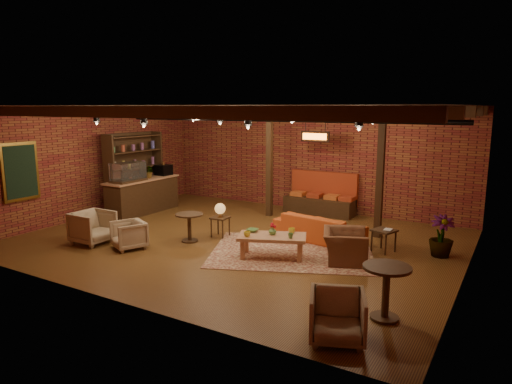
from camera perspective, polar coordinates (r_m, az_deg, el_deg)
The scene contains 29 objects.
floor at distance 11.10m, azimuth -2.17°, elevation -6.03°, with size 10.00×10.00×0.00m, color #3F230F.
ceiling at distance 10.64m, azimuth -2.29°, elevation 10.72°, with size 10.00×8.00×0.02m, color black.
wall_back at distance 14.25m, azimuth 6.55°, elevation 4.18°, with size 10.00×0.02×3.20m, color maroon.
wall_front at distance 7.76m, azimuth -18.47°, elevation -1.65°, with size 10.00×0.02×3.20m, color maroon.
wall_left at distance 14.09m, azimuth -19.61°, elevation 3.56°, with size 0.02×8.00×3.20m, color maroon.
wall_right at distance 9.10m, azimuth 25.25°, elevation -0.38°, with size 0.02×8.00×3.20m, color maroon.
ceiling_beams at distance 10.64m, azimuth -2.29°, elevation 10.08°, with size 9.80×6.40×0.22m, color #301E10, non-canonical shape.
ceiling_pipe at distance 12.02m, azimuth 1.92°, elevation 9.04°, with size 0.12×0.12×9.60m, color black.
post_left at distance 13.27m, azimuth 1.69°, elevation 3.77°, with size 0.16×0.16×3.20m, color #301E10.
post_right at distance 11.44m, azimuth 15.27°, elevation 2.31°, with size 0.16×0.16×3.20m, color #301E10.
service_counter at distance 14.21m, azimuth -13.99°, elevation 0.65°, with size 0.80×2.50×1.60m, color #301E10, non-canonical shape.
plant_counter at distance 14.22m, azimuth -13.22°, elevation 2.41°, with size 0.35×0.39×0.30m, color #337F33.
shelving_hutch at distance 14.50m, azimuth -14.92°, elevation 2.40°, with size 0.52×2.00×2.40m, color #301E10, non-canonical shape.
chalkboard_menu at distance 12.69m, azimuth -27.37°, elevation 2.28°, with size 0.08×0.96×1.46m, color black.
banquette at distance 13.78m, azimuth 7.96°, elevation -0.71°, with size 2.10×0.70×1.00m, color #A5371B, non-canonical shape.
service_sign at distance 13.13m, azimuth 7.40°, elevation 6.90°, with size 0.86×0.06×0.30m, color orange.
ceiling_spotlights at distance 10.64m, azimuth -2.28°, elevation 8.89°, with size 6.40×4.40×0.28m, color black, non-canonical shape.
rug at distance 10.27m, azimuth 4.50°, elevation -7.40°, with size 3.50×2.68×0.01m, color maroon.
sofa at distance 11.10m, azimuth 7.89°, elevation -4.42°, with size 2.17×0.85×0.64m, color #BE4A1A.
coffee_table at distance 9.75m, azimuth 1.96°, elevation -5.73°, with size 1.59×1.21×0.74m.
side_table_lamp at distance 11.27m, azimuth -4.51°, elevation -2.42°, with size 0.43×0.43×0.84m.
round_table_left at distance 10.99m, azimuth -8.33°, elevation -3.82°, with size 0.65×0.65×0.68m.
armchair_a at distance 11.43m, azimuth -19.73°, elevation -3.98°, with size 0.82×0.77×0.84m, color beige.
armchair_b at distance 10.76m, azimuth -15.63°, elevation -5.03°, with size 0.68×0.63×0.70m, color beige.
armchair_right at distance 9.67m, azimuth 11.06°, elevation -6.00°, with size 1.01×0.66×0.89m, color brown.
side_table_book at distance 10.50m, azimuth 15.71°, elevation -4.74°, with size 0.58×0.58×0.53m.
round_table_right at distance 7.23m, azimuth 15.97°, elevation -10.98°, with size 0.72×0.72×0.84m.
armchair_far at distance 6.54m, azimuth 10.12°, elevation -14.81°, with size 0.75×0.70×0.77m, color beige.
plant_tall at distance 10.38m, azimuth 22.52°, elevation -0.34°, with size 1.51×1.51×2.70m, color #4C7F4C.
Camera 1 is at (5.78, -8.93, 3.17)m, focal length 32.00 mm.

